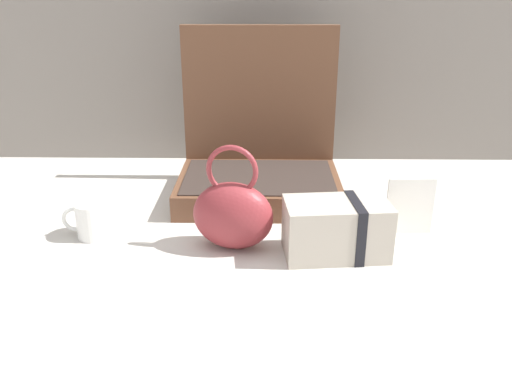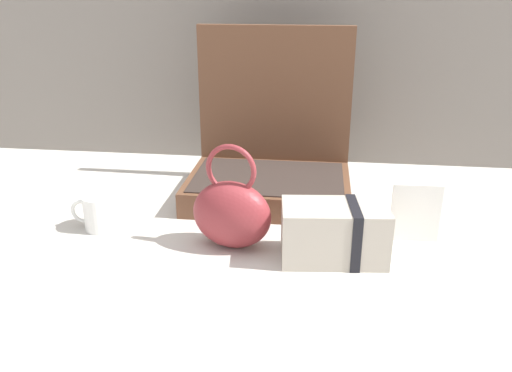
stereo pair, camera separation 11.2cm
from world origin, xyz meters
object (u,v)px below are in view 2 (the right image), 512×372
at_px(teal_pouch_handbag, 232,213).
at_px(info_card_left, 416,213).
at_px(open_suitcase, 271,158).
at_px(cream_toiletry_bag, 336,233).
at_px(coffee_mug, 99,212).

height_order(teal_pouch_handbag, info_card_left, teal_pouch_handbag).
distance_m(open_suitcase, cream_toiletry_bag, 0.38).
bearing_deg(teal_pouch_handbag, info_card_left, 10.64).
xyz_separation_m(coffee_mug, info_card_left, (0.71, 0.03, 0.03)).
bearing_deg(info_card_left, coffee_mug, -179.65).
relative_size(cream_toiletry_bag, coffee_mug, 2.03).
height_order(open_suitcase, coffee_mug, open_suitcase).
relative_size(open_suitcase, cream_toiletry_bag, 1.92).
bearing_deg(cream_toiletry_bag, coffee_mug, 172.25).
bearing_deg(open_suitcase, cream_toiletry_bag, -63.77).
xyz_separation_m(open_suitcase, info_card_left, (0.34, -0.24, -0.03)).
relative_size(cream_toiletry_bag, info_card_left, 1.68).
bearing_deg(coffee_mug, teal_pouch_handbag, -8.52).
bearing_deg(open_suitcase, info_card_left, -35.16).
bearing_deg(teal_pouch_handbag, cream_toiletry_bag, -6.64).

